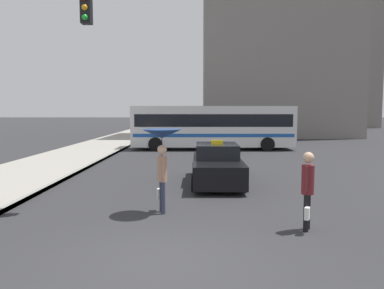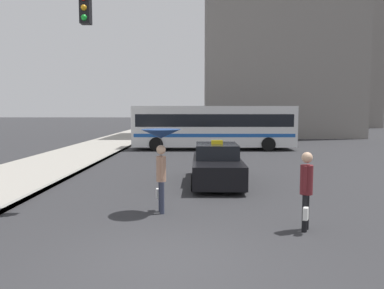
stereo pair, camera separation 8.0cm
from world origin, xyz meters
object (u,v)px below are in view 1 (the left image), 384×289
Objects in this scene: city_bus at (213,125)px; pedestrian_with_umbrella at (162,145)px; taxi at (217,165)px; pedestrian_man at (308,185)px; traffic_light at (21,56)px.

city_bus is 16.96m from pedestrian_with_umbrella.
pedestrian_man is (1.79, -5.72, 0.37)m from taxi.
pedestrian_man is (1.45, -18.30, -0.66)m from city_bus.
taxi is at bearing -136.53° from pedestrian_man.
city_bus is 6.25× the size of pedestrian_man.
traffic_light is (-5.97, -16.39, 2.56)m from city_bus.
pedestrian_with_umbrella is (-2.04, -16.84, 0.14)m from city_bus.
pedestrian_with_umbrella is 4.63m from traffic_light.
city_bus is 18.37m from pedestrian_man.
pedestrian_man is 0.29× the size of traffic_light.
taxi is 6.00m from pedestrian_man.
taxi is at bearing 34.06° from traffic_light.
traffic_light reaches higher than city_bus.
taxi is at bearing 177.75° from city_bus.
city_bus is at bearing -149.36° from pedestrian_man.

